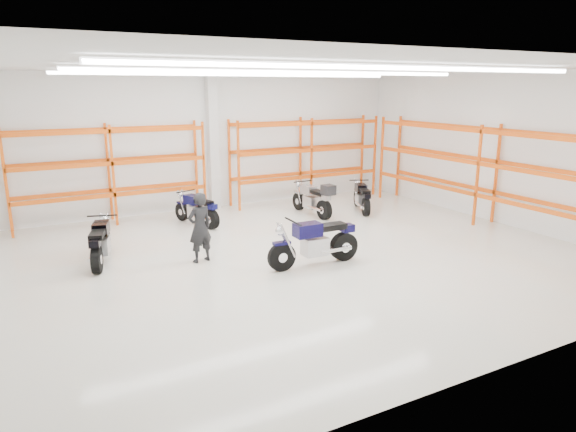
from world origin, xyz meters
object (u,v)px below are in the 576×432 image
motorcycle_back_c (314,199)px  motorcycle_back_d (362,198)px  motorcycle_main (318,243)px  motorcycle_back_a (100,244)px  standing_man (200,228)px  structural_column (213,142)px  motorcycle_back_b (198,210)px

motorcycle_back_c → motorcycle_back_d: size_ratio=1.18×
motorcycle_main → motorcycle_back_c: bearing=59.9°
motorcycle_main → motorcycle_back_a: motorcycle_main is taller
motorcycle_back_a → motorcycle_back_d: (8.52, 1.33, -0.03)m
standing_man → structural_column: (2.25, 5.10, 1.41)m
motorcycle_back_a → motorcycle_back_c: bearing=13.0°
motorcycle_back_b → motorcycle_main: bearing=-74.2°
motorcycle_back_d → standing_man: (-6.40, -2.31, 0.38)m
motorcycle_back_a → motorcycle_back_c: 6.99m
motorcycle_back_b → motorcycle_back_c: (3.68, -0.65, 0.08)m
motorcycle_main → motorcycle_back_b: 4.90m
motorcycle_back_b → structural_column: 2.89m
motorcycle_back_d → standing_man: standing_man is taller
structural_column → motorcycle_back_d: bearing=-33.9°
motorcycle_back_c → motorcycle_back_d: 1.73m
motorcycle_back_a → standing_man: bearing=-24.7°
motorcycle_back_b → standing_man: size_ratio=1.16×
motorcycle_back_a → standing_man: (2.12, -0.97, 0.35)m
motorcycle_back_c → motorcycle_back_d: motorcycle_back_c is taller
motorcycle_back_c → standing_man: standing_man is taller
motorcycle_main → structural_column: bearing=90.8°
motorcycle_main → motorcycle_back_b: bearing=105.8°
motorcycle_back_a → motorcycle_back_b: (3.12, 2.22, -0.02)m
motorcycle_main → standing_man: bearing=146.9°
structural_column → motorcycle_main: bearing=-89.2°
motorcycle_main → standing_man: (-2.34, 1.52, 0.30)m
motorcycle_main → motorcycle_back_d: motorcycle_main is taller
motorcycle_back_a → structural_column: bearing=43.3°
motorcycle_back_b → structural_column: bearing=56.8°
motorcycle_back_b → motorcycle_back_d: size_ratio=1.04×
motorcycle_back_b → structural_column: structural_column is taller
motorcycle_back_c → motorcycle_back_d: (1.72, -0.23, -0.09)m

